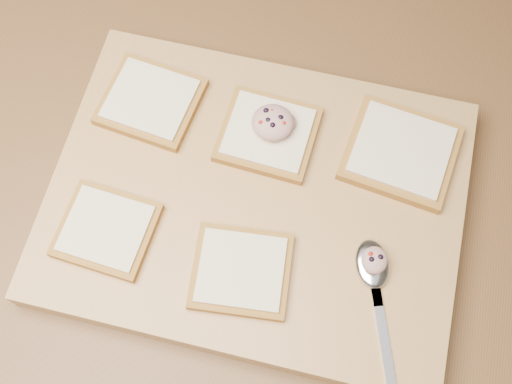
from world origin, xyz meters
TOP-DOWN VIEW (x-y plane):
  - ground at (0.00, 0.00)m, footprint 4.00×4.00m
  - island_counter at (0.00, 0.00)m, footprint 2.00×0.80m
  - cutting_board at (0.16, -0.05)m, footprint 0.50×0.38m
  - bread_far_left at (-0.00, 0.04)m, footprint 0.13×0.12m
  - bread_far_center at (0.16, 0.03)m, footprint 0.12×0.11m
  - bread_far_right at (0.32, 0.05)m, footprint 0.15×0.14m
  - bread_near_left at (-0.00, -0.14)m, footprint 0.12×0.11m
  - bread_near_center at (0.17, -0.15)m, footprint 0.12×0.11m
  - tuna_salad_dollop at (0.16, 0.04)m, footprint 0.05×0.05m
  - spoon at (0.32, -0.12)m, footprint 0.09×0.20m
  - spoon_salad at (0.31, -0.10)m, footprint 0.03×0.03m

SIDE VIEW (x-z plane):
  - ground at x=0.00m, z-range 0.00..0.00m
  - island_counter at x=0.00m, z-range 0.00..0.90m
  - cutting_board at x=0.16m, z-range 0.90..0.94m
  - spoon at x=0.32m, z-range 0.94..0.95m
  - bread_near_left at x=0.00m, z-range 0.94..0.96m
  - bread_near_center at x=0.17m, z-range 0.94..0.96m
  - bread_far_center at x=0.16m, z-range 0.94..0.96m
  - bread_far_left at x=0.00m, z-range 0.94..0.96m
  - bread_far_right at x=0.32m, z-range 0.94..0.96m
  - spoon_salad at x=0.31m, z-range 0.95..0.97m
  - tuna_salad_dollop at x=0.16m, z-range 0.96..0.98m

